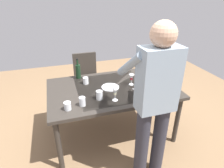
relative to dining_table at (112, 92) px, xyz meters
The scene contains 15 objects.
ground_plane 0.67m from the dining_table, ahead, with size 6.00×6.00×0.00m, color #846647.
dining_table is the anchor object (origin of this frame).
chair_near 0.93m from the dining_table, 78.29° to the right, with size 0.40×0.40×0.91m.
person_server 0.85m from the dining_table, 102.49° to the left, with size 0.42×0.61×1.69m.
wine_bottle 0.60m from the dining_table, 48.71° to the right, with size 0.07×0.07×0.30m.
wine_glass_left 0.37m from the dining_table, 78.85° to the left, with size 0.07×0.07×0.15m.
wine_glass_right 0.32m from the dining_table, behind, with size 0.07×0.07×0.15m.
water_cup_near_left 0.35m from the dining_table, 46.16° to the left, with size 0.08×0.08×0.11m, color silver.
water_cup_near_right 0.39m from the dining_table, 34.54° to the right, with size 0.07×0.07×0.09m, color silver.
water_cup_far_left 0.56m from the dining_table, 35.58° to the left, with size 0.07×0.07×0.10m, color silver.
water_cup_far_right 0.71m from the dining_table, 29.77° to the left, with size 0.08×0.08×0.09m, color silver.
serving_bowl_pasta 0.65m from the dining_table, 153.69° to the left, with size 0.30×0.30×0.07m.
dinner_plate_near 0.07m from the dining_table, ahead, with size 0.23×0.23×0.01m, color silver.
table_knife 0.35m from the dining_table, 140.94° to the left, with size 0.01×0.20×0.01m, color silver.
table_fork 0.63m from the dining_table, 161.86° to the right, with size 0.01×0.18×0.01m, color silver.
Camera 1 is at (0.66, 2.11, 1.90)m, focal length 30.44 mm.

